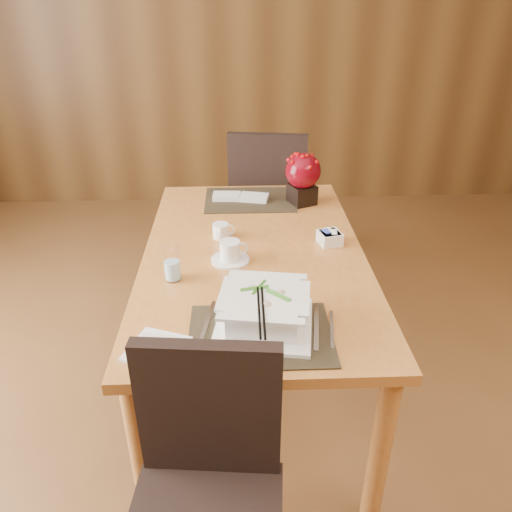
{
  "coord_description": "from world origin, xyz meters",
  "views": [
    {
      "loc": [
        -0.06,
        -1.19,
        1.73
      ],
      "look_at": [
        -0.0,
        0.35,
        0.87
      ],
      "focal_mm": 35.0,
      "sensor_mm": 36.0,
      "label": 1
    }
  ],
  "objects_px": {
    "water_glass": "(172,263)",
    "far_chair": "(268,199)",
    "bread_plate": "(157,349)",
    "creamer_jug": "(221,231)",
    "soup_setting": "(264,311)",
    "berry_decor": "(303,176)",
    "sugar_caddy": "(330,238)",
    "dining_table": "(254,272)",
    "near_chair": "(206,484)",
    "coffee_cup": "(230,253)"
  },
  "relations": [
    {
      "from": "water_glass",
      "to": "far_chair",
      "type": "distance_m",
      "value": 1.31
    },
    {
      "from": "far_chair",
      "to": "bread_plate",
      "type": "bearing_deg",
      "value": 82.49
    },
    {
      "from": "water_glass",
      "to": "far_chair",
      "type": "xyz_separation_m",
      "value": [
        0.43,
        1.21,
        -0.26
      ]
    },
    {
      "from": "water_glass",
      "to": "creamer_jug",
      "type": "relative_size",
      "value": 1.61
    },
    {
      "from": "soup_setting",
      "to": "berry_decor",
      "type": "bearing_deg",
      "value": 85.16
    },
    {
      "from": "far_chair",
      "to": "soup_setting",
      "type": "bearing_deg",
      "value": 93.5
    },
    {
      "from": "sugar_caddy",
      "to": "creamer_jug",
      "type": "bearing_deg",
      "value": 170.61
    },
    {
      "from": "water_glass",
      "to": "berry_decor",
      "type": "relative_size",
      "value": 0.56
    },
    {
      "from": "dining_table",
      "to": "creamer_jug",
      "type": "bearing_deg",
      "value": 134.92
    },
    {
      "from": "berry_decor",
      "to": "soup_setting",
      "type": "bearing_deg",
      "value": -103.63
    },
    {
      "from": "bread_plate",
      "to": "far_chair",
      "type": "relative_size",
      "value": 0.16
    },
    {
      "from": "soup_setting",
      "to": "bread_plate",
      "type": "distance_m",
      "value": 0.35
    },
    {
      "from": "near_chair",
      "to": "dining_table",
      "type": "bearing_deg",
      "value": 84.91
    },
    {
      "from": "dining_table",
      "to": "berry_decor",
      "type": "height_order",
      "value": "berry_decor"
    },
    {
      "from": "water_glass",
      "to": "near_chair",
      "type": "relative_size",
      "value": 0.16
    },
    {
      "from": "soup_setting",
      "to": "far_chair",
      "type": "bearing_deg",
      "value": 94.6
    },
    {
      "from": "dining_table",
      "to": "far_chair",
      "type": "distance_m",
      "value": 1.02
    },
    {
      "from": "far_chair",
      "to": "sugar_caddy",
      "type": "bearing_deg",
      "value": 109.46
    },
    {
      "from": "berry_decor",
      "to": "bread_plate",
      "type": "relative_size",
      "value": 1.57
    },
    {
      "from": "water_glass",
      "to": "near_chair",
      "type": "height_order",
      "value": "near_chair"
    },
    {
      "from": "water_glass",
      "to": "dining_table",
      "type": "bearing_deg",
      "value": 33.02
    },
    {
      "from": "dining_table",
      "to": "sugar_caddy",
      "type": "height_order",
      "value": "sugar_caddy"
    },
    {
      "from": "dining_table",
      "to": "soup_setting",
      "type": "xyz_separation_m",
      "value": [
        0.01,
        -0.5,
        0.16
      ]
    },
    {
      "from": "bread_plate",
      "to": "near_chair",
      "type": "distance_m",
      "value": 0.4
    },
    {
      "from": "dining_table",
      "to": "far_chair",
      "type": "relative_size",
      "value": 1.51
    },
    {
      "from": "soup_setting",
      "to": "water_glass",
      "type": "height_order",
      "value": "water_glass"
    },
    {
      "from": "soup_setting",
      "to": "water_glass",
      "type": "relative_size",
      "value": 2.4
    },
    {
      "from": "coffee_cup",
      "to": "sugar_caddy",
      "type": "xyz_separation_m",
      "value": [
        0.42,
        0.13,
        -0.01
      ]
    },
    {
      "from": "water_glass",
      "to": "bread_plate",
      "type": "xyz_separation_m",
      "value": [
        -0.01,
        -0.41,
        -0.07
      ]
    },
    {
      "from": "dining_table",
      "to": "near_chair",
      "type": "height_order",
      "value": "near_chair"
    },
    {
      "from": "berry_decor",
      "to": "far_chair",
      "type": "height_order",
      "value": "berry_decor"
    },
    {
      "from": "sugar_caddy",
      "to": "far_chair",
      "type": "height_order",
      "value": "far_chair"
    },
    {
      "from": "coffee_cup",
      "to": "far_chair",
      "type": "distance_m",
      "value": 1.13
    },
    {
      "from": "soup_setting",
      "to": "berry_decor",
      "type": "distance_m",
      "value": 1.04
    },
    {
      "from": "near_chair",
      "to": "soup_setting",
      "type": "bearing_deg",
      "value": 70.83
    },
    {
      "from": "creamer_jug",
      "to": "sugar_caddy",
      "type": "distance_m",
      "value": 0.47
    },
    {
      "from": "sugar_caddy",
      "to": "bread_plate",
      "type": "xyz_separation_m",
      "value": [
        -0.64,
        -0.67,
        -0.02
      ]
    },
    {
      "from": "bread_plate",
      "to": "near_chair",
      "type": "relative_size",
      "value": 0.18
    },
    {
      "from": "soup_setting",
      "to": "bread_plate",
      "type": "xyz_separation_m",
      "value": [
        -0.33,
        -0.11,
        -0.06
      ]
    },
    {
      "from": "soup_setting",
      "to": "near_chair",
      "type": "xyz_separation_m",
      "value": [
        -0.18,
        -0.39,
        -0.3
      ]
    },
    {
      "from": "dining_table",
      "to": "bread_plate",
      "type": "bearing_deg",
      "value": -117.43
    },
    {
      "from": "creamer_jug",
      "to": "berry_decor",
      "type": "xyz_separation_m",
      "value": [
        0.4,
        0.36,
        0.11
      ]
    },
    {
      "from": "near_chair",
      "to": "bread_plate",
      "type": "bearing_deg",
      "value": 123.07
    },
    {
      "from": "coffee_cup",
      "to": "far_chair",
      "type": "xyz_separation_m",
      "value": [
        0.22,
        1.08,
        -0.23
      ]
    },
    {
      "from": "water_glass",
      "to": "sugar_caddy",
      "type": "xyz_separation_m",
      "value": [
        0.63,
        0.26,
        -0.05
      ]
    },
    {
      "from": "sugar_caddy",
      "to": "far_chair",
      "type": "distance_m",
      "value": 0.99
    },
    {
      "from": "dining_table",
      "to": "coffee_cup",
      "type": "relative_size",
      "value": 9.84
    },
    {
      "from": "dining_table",
      "to": "sugar_caddy",
      "type": "distance_m",
      "value": 0.35
    },
    {
      "from": "berry_decor",
      "to": "near_chair",
      "type": "relative_size",
      "value": 0.28
    },
    {
      "from": "water_glass",
      "to": "creamer_jug",
      "type": "height_order",
      "value": "water_glass"
    }
  ]
}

